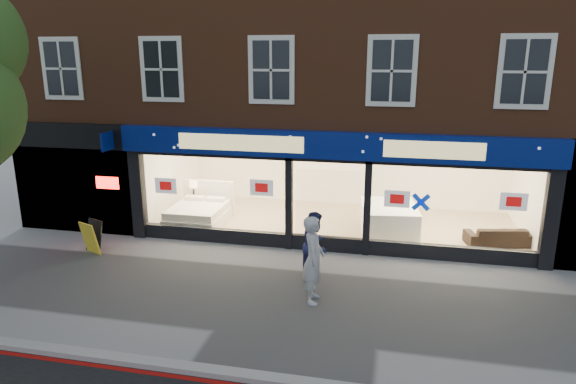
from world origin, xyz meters
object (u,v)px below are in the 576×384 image
(pedestrian_grey, at_px, (313,260))
(pedestrian_blue, at_px, (315,245))
(display_bed, at_px, (199,213))
(sofa, at_px, (499,236))
(mattress_stack, at_px, (389,218))
(a_board, at_px, (92,237))

(pedestrian_grey, xyz_separation_m, pedestrian_blue, (-0.16, 1.22, -0.14))
(pedestrian_grey, relative_size, pedestrian_blue, 1.18)
(display_bed, relative_size, sofa, 1.15)
(sofa, height_order, pedestrian_grey, pedestrian_grey)
(display_bed, bearing_deg, pedestrian_blue, -36.63)
(display_bed, bearing_deg, mattress_stack, 3.95)
(mattress_stack, relative_size, a_board, 2.41)
(sofa, height_order, a_board, a_board)
(display_bed, xyz_separation_m, pedestrian_grey, (4.30, -4.25, 0.54))
(pedestrian_blue, bearing_deg, sofa, -46.18)
(a_board, bearing_deg, pedestrian_grey, 9.30)
(mattress_stack, distance_m, pedestrian_blue, 3.86)
(pedestrian_grey, bearing_deg, mattress_stack, -23.58)
(sofa, distance_m, pedestrian_grey, 6.17)
(display_bed, height_order, mattress_stack, display_bed)
(a_board, bearing_deg, mattress_stack, 45.20)
(sofa, xyz_separation_m, pedestrian_grey, (-4.48, -4.19, 0.61))
(a_board, height_order, pedestrian_blue, pedestrian_blue)
(display_bed, relative_size, mattress_stack, 0.94)
(pedestrian_blue, bearing_deg, a_board, 98.65)
(pedestrian_grey, bearing_deg, display_bed, 39.27)
(mattress_stack, distance_m, a_board, 8.38)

